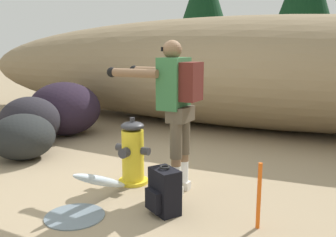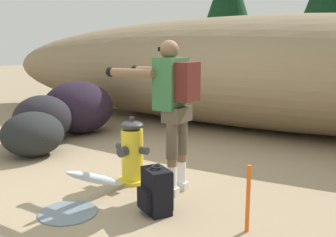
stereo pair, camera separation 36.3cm
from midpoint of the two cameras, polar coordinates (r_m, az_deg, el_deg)
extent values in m
cube|color=#998466|center=(4.46, -8.81, -10.11)|extent=(56.00, 56.00, 0.04)
ellipsoid|color=#897556|center=(7.68, 8.62, 7.21)|extent=(13.61, 3.20, 2.20)
cylinder|color=yellow|center=(4.45, -7.74, -9.59)|extent=(0.35, 0.35, 0.04)
cylinder|color=yellow|center=(4.35, -7.85, -5.67)|extent=(0.26, 0.26, 0.60)
ellipsoid|color=#333338|center=(4.27, -7.97, -1.18)|extent=(0.27, 0.27, 0.10)
cylinder|color=#333338|center=(4.25, -7.99, -0.19)|extent=(0.06, 0.06, 0.05)
cylinder|color=#333338|center=(4.43, -9.71, -4.45)|extent=(0.09, 0.09, 0.09)
cylinder|color=#333338|center=(4.24, -5.95, -5.07)|extent=(0.09, 0.09, 0.09)
cylinder|color=#333338|center=(4.20, -9.25, -5.31)|extent=(0.11, 0.09, 0.11)
ellipsoid|color=silver|center=(3.95, -12.89, -9.44)|extent=(0.10, 0.88, 0.48)
cylinder|color=slate|center=(3.74, -17.02, -14.28)|extent=(0.56, 0.56, 0.01)
cube|color=beige|center=(4.08, -2.14, -11.03)|extent=(0.26, 0.10, 0.09)
cylinder|color=white|center=(4.00, -1.40, -8.99)|extent=(0.10, 0.10, 0.24)
cylinder|color=brown|center=(3.95, -1.41, -6.78)|extent=(0.10, 0.10, 0.08)
cylinder|color=brown|center=(3.88, -1.43, -3.28)|extent=(0.13, 0.13, 0.41)
cube|color=beige|center=(4.25, -0.78, -10.15)|extent=(0.26, 0.10, 0.09)
cylinder|color=white|center=(4.16, -0.05, -8.17)|extent=(0.10, 0.10, 0.24)
cylinder|color=brown|center=(4.11, -0.05, -6.04)|extent=(0.10, 0.10, 0.08)
cylinder|color=brown|center=(4.05, -0.06, -2.67)|extent=(0.13, 0.13, 0.41)
cube|color=brown|center=(3.91, -0.74, 0.68)|extent=(0.20, 0.32, 0.16)
cube|color=#336B3D|center=(3.90, -1.75, 5.43)|extent=(0.24, 0.36, 0.54)
cube|color=#511E19|center=(3.81, 0.88, 5.71)|extent=(0.16, 0.28, 0.40)
sphere|color=brown|center=(3.90, -2.04, 10.59)|extent=(0.20, 0.20, 0.20)
cube|color=black|center=(3.94, -3.14, 10.66)|extent=(0.02, 0.15, 0.04)
cylinder|color=brown|center=(3.91, -8.13, 6.97)|extent=(0.58, 0.09, 0.09)
sphere|color=black|center=(4.07, -11.24, 7.03)|extent=(0.11, 0.11, 0.11)
cylinder|color=brown|center=(4.27, -4.66, 7.36)|extent=(0.58, 0.09, 0.09)
sphere|color=black|center=(4.42, -7.65, 7.42)|extent=(0.11, 0.11, 0.11)
cube|color=black|center=(3.59, -3.46, -11.19)|extent=(0.36, 0.32, 0.44)
cube|color=black|center=(3.56, -5.32, -12.56)|extent=(0.21, 0.16, 0.20)
torus|color=black|center=(3.51, -3.50, -7.55)|extent=(0.10, 0.10, 0.02)
cube|color=black|center=(3.58, -1.16, -11.25)|extent=(0.06, 0.05, 0.37)
cube|color=black|center=(3.71, -2.51, -10.44)|extent=(0.06, 0.05, 0.37)
ellipsoid|color=#252329|center=(6.41, -22.10, -0.44)|extent=(1.17, 1.21, 0.80)
ellipsoid|color=black|center=(5.71, -23.26, -2.62)|extent=(1.26, 1.26, 0.65)
ellipsoid|color=black|center=(7.01, -17.12, 1.45)|extent=(1.71, 1.69, 0.97)
cylinder|color=#47331E|center=(15.64, 4.70, 8.19)|extent=(0.29, 0.29, 1.71)
cone|color=#0F3319|center=(15.74, 4.86, 17.85)|extent=(2.38, 2.38, 3.57)
cylinder|color=#47331E|center=(13.37, 18.99, 7.18)|extent=(0.27, 0.27, 1.70)
cylinder|color=#E55914|center=(3.33, 10.82, -11.73)|extent=(0.04, 0.04, 0.60)
camera|label=1|loc=(0.18, -92.40, -0.46)|focal=39.42mm
camera|label=2|loc=(0.18, 87.60, 0.46)|focal=39.42mm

